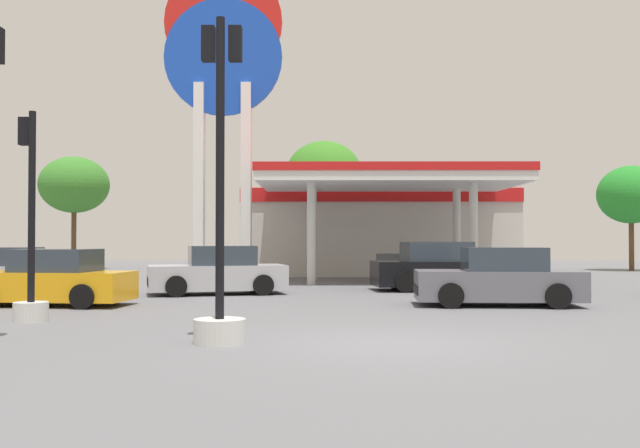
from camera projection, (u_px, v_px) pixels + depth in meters
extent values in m
plane|color=slate|center=(386.00, 343.00, 11.56)|extent=(90.00, 90.00, 0.00)
cube|color=beige|center=(376.00, 233.00, 34.97)|extent=(12.40, 6.87, 3.96)
cube|color=red|center=(382.00, 195.00, 31.52)|extent=(12.40, 0.12, 0.60)
cube|color=white|center=(388.00, 182.00, 28.22)|extent=(9.94, 6.11, 0.35)
cube|color=red|center=(388.00, 174.00, 28.23)|extent=(10.04, 6.21, 0.30)
cylinder|color=silver|center=(311.00, 234.00, 26.51)|extent=(0.32, 0.32, 3.73)
cylinder|color=silver|center=(474.00, 234.00, 26.48)|extent=(0.32, 0.32, 3.73)
cylinder|color=silver|center=(313.00, 234.00, 29.87)|extent=(0.32, 0.32, 3.73)
cylinder|color=silver|center=(457.00, 234.00, 29.84)|extent=(0.32, 0.32, 3.73)
cube|color=#4C4C51|center=(388.00, 268.00, 28.15)|extent=(0.90, 0.60, 1.10)
cube|color=white|center=(199.00, 182.00, 28.99)|extent=(0.40, 0.56, 7.96)
cube|color=white|center=(246.00, 182.00, 28.98)|extent=(0.40, 0.56, 7.96)
cylinder|color=blue|center=(223.00, 57.00, 29.10)|extent=(4.77, 0.22, 4.77)
cylinder|color=red|center=(223.00, 22.00, 29.15)|extent=(4.77, 0.22, 4.77)
cube|color=white|center=(223.00, 40.00, 29.17)|extent=(4.39, 0.08, 0.86)
cylinder|color=black|center=(59.00, 282.00, 22.95)|extent=(0.60, 0.21, 0.60)
cylinder|color=black|center=(39.00, 285.00, 21.33)|extent=(0.60, 0.21, 0.60)
cube|color=#B2B2BA|center=(9.00, 277.00, 22.15)|extent=(3.95, 1.67, 0.71)
cube|color=#2D3842|center=(5.00, 257.00, 22.16)|extent=(1.89, 1.47, 0.60)
cube|color=black|center=(72.00, 281.00, 22.14)|extent=(0.12, 1.57, 0.23)
cylinder|color=black|center=(474.00, 278.00, 24.49)|extent=(0.69, 0.29, 0.67)
cylinder|color=black|center=(491.00, 281.00, 22.69)|extent=(0.69, 0.29, 0.67)
cylinder|color=black|center=(394.00, 279.00, 24.24)|extent=(0.69, 0.29, 0.67)
cylinder|color=black|center=(406.00, 282.00, 22.44)|extent=(0.69, 0.29, 0.67)
cube|color=black|center=(441.00, 273.00, 23.47)|extent=(4.56, 2.26, 0.80)
cube|color=#2D3842|center=(436.00, 252.00, 23.47)|extent=(2.24, 1.83, 0.67)
cube|color=black|center=(506.00, 277.00, 23.66)|extent=(0.29, 1.76, 0.25)
cylinder|color=black|center=(22.00, 291.00, 19.02)|extent=(0.62, 0.28, 0.60)
cylinder|color=black|center=(83.00, 297.00, 17.11)|extent=(0.62, 0.28, 0.60)
cylinder|color=black|center=(111.00, 292.00, 18.71)|extent=(0.62, 0.28, 0.60)
cube|color=orange|center=(51.00, 286.00, 18.07)|extent=(4.12, 2.11, 0.71)
cube|color=#2D3842|center=(56.00, 261.00, 18.06)|extent=(2.04, 1.68, 0.60)
cylinder|color=black|center=(451.00, 296.00, 17.30)|extent=(0.63, 0.25, 0.62)
cylinder|color=black|center=(443.00, 291.00, 18.96)|extent=(0.63, 0.25, 0.62)
cylinder|color=black|center=(558.00, 296.00, 17.14)|extent=(0.63, 0.25, 0.62)
cylinder|color=black|center=(541.00, 291.00, 18.81)|extent=(0.63, 0.25, 0.62)
cube|color=slate|center=(498.00, 285.00, 18.06)|extent=(4.16, 1.93, 0.74)
cube|color=#2D3842|center=(503.00, 260.00, 18.06)|extent=(2.02, 1.62, 0.62)
cube|color=black|center=(418.00, 289.00, 18.18)|extent=(0.21, 1.62, 0.23)
cylinder|color=black|center=(176.00, 286.00, 20.69)|extent=(0.66, 0.37, 0.62)
cylinder|color=black|center=(173.00, 283.00, 22.31)|extent=(0.66, 0.37, 0.62)
cylinder|color=black|center=(263.00, 285.00, 21.32)|extent=(0.66, 0.37, 0.62)
cylinder|color=black|center=(254.00, 282.00, 22.94)|extent=(0.66, 0.37, 0.62)
cube|color=#B2B2BA|center=(217.00, 277.00, 21.82)|extent=(4.38, 2.69, 0.74)
cube|color=#2D3842|center=(222.00, 256.00, 21.87)|extent=(2.26, 1.96, 0.62)
cube|color=black|center=(149.00, 282.00, 21.32)|extent=(0.53, 1.60, 0.23)
cylinder|color=silver|center=(220.00, 331.00, 11.48)|extent=(0.83, 0.83, 0.40)
cylinder|color=black|center=(220.00, 167.00, 11.53)|extent=(0.14, 0.14, 4.83)
cube|color=black|center=(208.00, 44.00, 11.74)|extent=(0.21, 0.20, 0.57)
sphere|color=red|center=(210.00, 35.00, 11.86)|extent=(0.15, 0.15, 0.15)
sphere|color=#D89E0C|center=(210.00, 46.00, 11.86)|extent=(0.15, 0.15, 0.15)
sphere|color=green|center=(210.00, 57.00, 11.85)|extent=(0.15, 0.15, 0.15)
cube|color=black|center=(235.00, 44.00, 11.73)|extent=(0.21, 0.20, 0.57)
sphere|color=red|center=(236.00, 35.00, 11.86)|extent=(0.15, 0.15, 0.15)
sphere|color=#D89E0C|center=(236.00, 46.00, 11.86)|extent=(0.15, 0.15, 0.15)
sphere|color=green|center=(236.00, 57.00, 11.85)|extent=(0.15, 0.15, 0.15)
cylinder|color=silver|center=(31.00, 312.00, 14.50)|extent=(0.69, 0.69, 0.40)
cylinder|color=black|center=(32.00, 206.00, 14.55)|extent=(0.14, 0.14, 3.86)
cube|color=black|center=(25.00, 131.00, 14.74)|extent=(0.21, 0.20, 0.57)
sphere|color=red|center=(27.00, 124.00, 14.87)|extent=(0.15, 0.15, 0.15)
sphere|color=#D89E0C|center=(27.00, 132.00, 14.87)|extent=(0.15, 0.15, 0.15)
sphere|color=green|center=(27.00, 141.00, 14.86)|extent=(0.15, 0.15, 0.15)
cylinder|color=brown|center=(74.00, 240.00, 39.72)|extent=(0.27, 0.27, 3.25)
ellipsoid|color=#3A812B|center=(74.00, 185.00, 39.79)|extent=(3.81, 3.81, 3.11)
cylinder|color=brown|center=(324.00, 236.00, 39.19)|extent=(0.28, 0.28, 3.73)
ellipsoid|color=#3C8626|center=(324.00, 173.00, 39.26)|extent=(4.09, 4.09, 3.50)
cylinder|color=brown|center=(631.00, 245.00, 38.15)|extent=(0.26, 0.26, 2.73)
ellipsoid|color=#268A2A|center=(631.00, 195.00, 38.21)|extent=(3.49, 3.49, 3.07)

